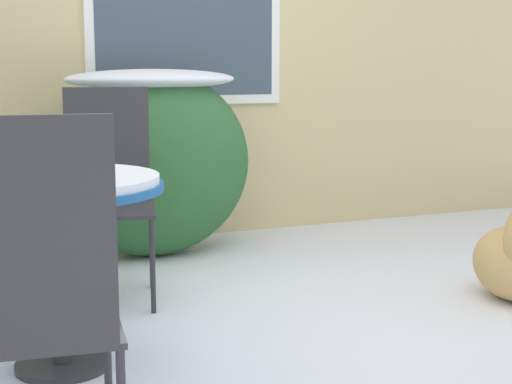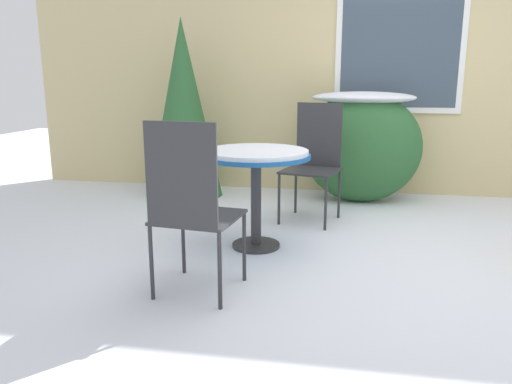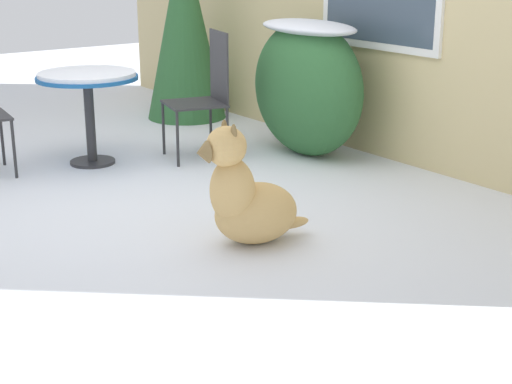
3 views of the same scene
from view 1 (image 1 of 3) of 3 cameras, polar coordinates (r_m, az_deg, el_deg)
The scene contains 6 objects.
ground_plane at distance 3.37m, azimuth 4.00°, elevation -10.81°, with size 16.00×16.00×0.00m, color white.
house_wall at distance 5.23m, azimuth -6.82°, elevation 12.06°, with size 8.00×0.10×2.82m.
shrub_left at distance 4.74m, azimuth -7.48°, elevation 2.47°, with size 1.21×0.61×1.13m.
patio_table at distance 3.02m, azimuth -14.31°, elevation -1.02°, with size 0.80×0.80×0.75m.
patio_chair_near_table at distance 3.94m, azimuth -10.76°, elevation 0.38°, with size 0.56×0.56×1.04m.
patio_chair_far_side at distance 2.11m, azimuth -16.03°, elevation -7.61°, with size 0.51×0.51×1.04m.
Camera 1 is at (-1.43, -2.83, 1.16)m, focal length 55.00 mm.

